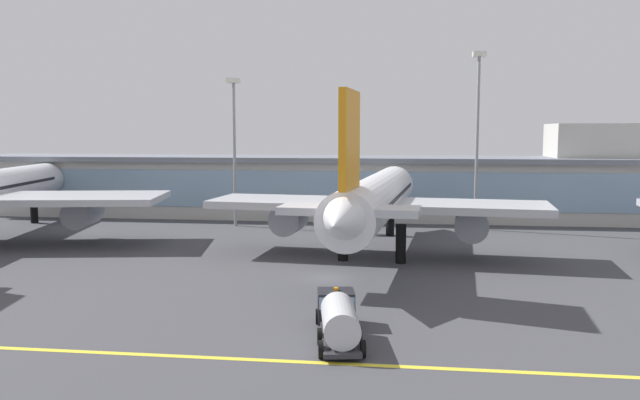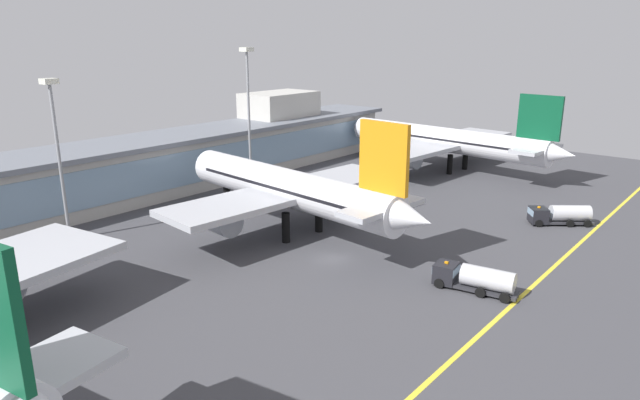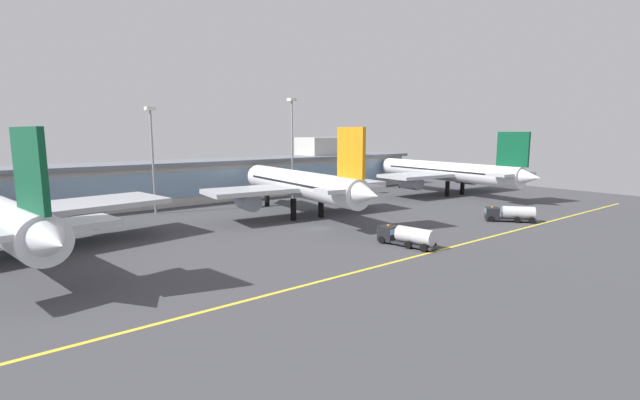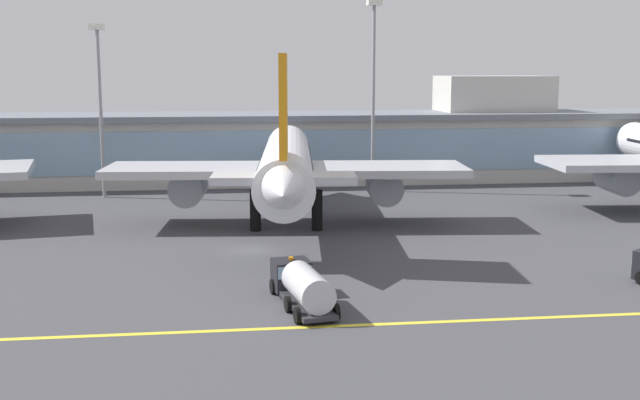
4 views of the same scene
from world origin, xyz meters
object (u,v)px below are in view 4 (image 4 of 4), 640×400
apron_light_mast_centre (374,69)px  apron_light_mast_west (99,84)px  baggage_tug_near (302,284)px  airliner_near_right (286,165)px

apron_light_mast_centre → apron_light_mast_west: bearing=-178.5°
baggage_tug_near → apron_light_mast_centre: 54.06m
baggage_tug_near → apron_light_mast_centre: size_ratio=0.38×
apron_light_mast_west → apron_light_mast_centre: size_ratio=0.87×
airliner_near_right → apron_light_mast_west: bearing=51.1°
apron_light_mast_west → airliner_near_right: bearing=-44.2°
airliner_near_right → apron_light_mast_west: apron_light_mast_west is taller
apron_light_mast_west → apron_light_mast_centre: (34.73, 0.89, 1.84)m
airliner_near_right → apron_light_mast_centre: bearing=-26.0°
apron_light_mast_centre → baggage_tug_near: bearing=-106.2°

